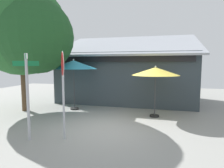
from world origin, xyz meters
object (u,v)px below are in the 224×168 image
object	(u,v)px
patio_umbrella_teal_left	(74,65)
patio_umbrella_mustard_center	(155,72)
shade_tree	(25,31)
stop_sign	(63,78)
street_sign_post	(27,88)

from	to	relation	value
patio_umbrella_teal_left	patio_umbrella_mustard_center	bearing A→B (deg)	-5.23
patio_umbrella_mustard_center	shade_tree	world-z (taller)	shade_tree
stop_sign	shade_tree	world-z (taller)	shade_tree
stop_sign	patio_umbrella_teal_left	xyz separation A→B (m)	(-1.52, 3.90, 0.40)
shade_tree	stop_sign	bearing A→B (deg)	-38.06
patio_umbrella_teal_left	patio_umbrella_mustard_center	world-z (taller)	patio_umbrella_teal_left
stop_sign	patio_umbrella_mustard_center	xyz separation A→B (m)	(2.80, 3.50, 0.09)
street_sign_post	shade_tree	distance (m)	4.72
stop_sign	patio_umbrella_teal_left	world-z (taller)	stop_sign
stop_sign	patio_umbrella_teal_left	size ratio (longest dim) A/B	1.05
street_sign_post	shade_tree	world-z (taller)	shade_tree
patio_umbrella_mustard_center	shade_tree	distance (m)	6.73
patio_umbrella_teal_left	stop_sign	bearing A→B (deg)	-68.70
shade_tree	patio_umbrella_mustard_center	bearing A→B (deg)	6.15
shade_tree	street_sign_post	bearing A→B (deg)	-51.55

